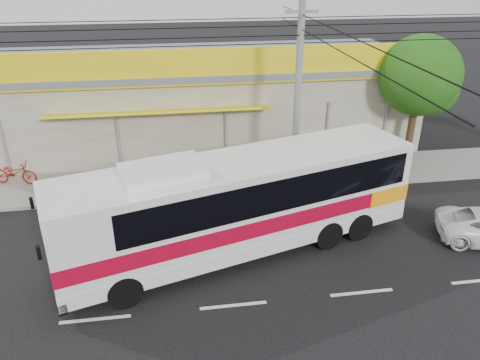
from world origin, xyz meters
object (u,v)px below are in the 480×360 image
(tree_near, at_px, (423,79))
(utility_pole, at_px, (301,29))
(coach_bus, at_px, (246,198))
(motorbike_red, at_px, (15,173))

(tree_near, bearing_deg, utility_pole, -160.80)
(coach_bus, distance_m, motorbike_red, 11.37)
(coach_bus, height_order, utility_pole, utility_pole)
(motorbike_red, bearing_deg, utility_pole, -86.68)
(motorbike_red, bearing_deg, coach_bus, -110.32)
(utility_pole, distance_m, tree_near, 7.44)
(motorbike_red, relative_size, tree_near, 0.33)
(coach_bus, distance_m, utility_pole, 6.90)
(coach_bus, relative_size, tree_near, 2.02)
(utility_pole, xyz_separation_m, tree_near, (6.56, 2.29, -2.66))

